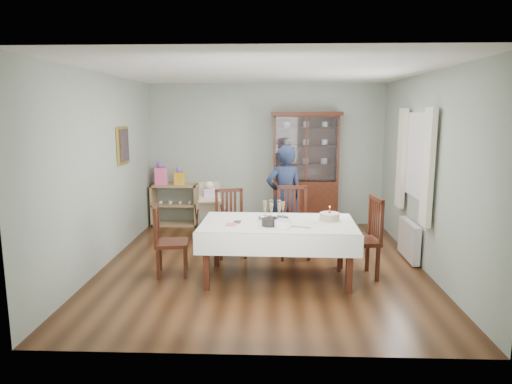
{
  "coord_description": "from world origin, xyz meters",
  "views": [
    {
      "loc": [
        0.14,
        -6.3,
        2.16
      ],
      "look_at": [
        -0.1,
        0.2,
        1.02
      ],
      "focal_mm": 32.0,
      "sensor_mm": 36.0,
      "label": 1
    }
  ],
  "objects_px": {
    "woman": "(284,197)",
    "birthday_cake": "(329,217)",
    "chair_end_left": "(171,254)",
    "high_chair": "(210,219)",
    "sideboard": "(175,205)",
    "chair_far_left": "(231,236)",
    "chair_end_right": "(360,253)",
    "chair_far_right": "(293,236)",
    "champagne_tray": "(273,214)",
    "gift_bag_orange": "(179,177)",
    "china_cabinet": "(305,168)",
    "gift_bag_pink": "(160,174)",
    "dining_table": "(278,250)"
  },
  "relations": [
    {
      "from": "china_cabinet",
      "to": "sideboard",
      "type": "bearing_deg",
      "value": 179.51
    },
    {
      "from": "high_chair",
      "to": "birthday_cake",
      "type": "xyz_separation_m",
      "value": [
        1.79,
        -1.59,
        0.41
      ]
    },
    {
      "from": "sideboard",
      "to": "gift_bag_orange",
      "type": "distance_m",
      "value": 0.56
    },
    {
      "from": "sideboard",
      "to": "chair_far_right",
      "type": "relative_size",
      "value": 0.85
    },
    {
      "from": "chair_far_left",
      "to": "chair_end_left",
      "type": "distance_m",
      "value": 1.14
    },
    {
      "from": "dining_table",
      "to": "chair_far_right",
      "type": "bearing_deg",
      "value": 75.29
    },
    {
      "from": "chair_end_left",
      "to": "high_chair",
      "type": "bearing_deg",
      "value": -19.96
    },
    {
      "from": "china_cabinet",
      "to": "gift_bag_pink",
      "type": "relative_size",
      "value": 4.93
    },
    {
      "from": "dining_table",
      "to": "chair_end_right",
      "type": "height_order",
      "value": "chair_end_right"
    },
    {
      "from": "chair_far_left",
      "to": "high_chair",
      "type": "bearing_deg",
      "value": 106.72
    },
    {
      "from": "china_cabinet",
      "to": "birthday_cake",
      "type": "distance_m",
      "value": 2.76
    },
    {
      "from": "chair_far_right",
      "to": "champagne_tray",
      "type": "relative_size",
      "value": 2.6
    },
    {
      "from": "dining_table",
      "to": "china_cabinet",
      "type": "height_order",
      "value": "china_cabinet"
    },
    {
      "from": "woman",
      "to": "birthday_cake",
      "type": "distance_m",
      "value": 1.49
    },
    {
      "from": "gift_bag_pink",
      "to": "gift_bag_orange",
      "type": "xyz_separation_m",
      "value": [
        0.36,
        0.0,
        -0.04
      ]
    },
    {
      "from": "champagne_tray",
      "to": "gift_bag_orange",
      "type": "height_order",
      "value": "gift_bag_orange"
    },
    {
      "from": "birthday_cake",
      "to": "china_cabinet",
      "type": "bearing_deg",
      "value": 92.73
    },
    {
      "from": "woman",
      "to": "high_chair",
      "type": "distance_m",
      "value": 1.32
    },
    {
      "from": "chair_end_right",
      "to": "champagne_tray",
      "type": "bearing_deg",
      "value": -99.94
    },
    {
      "from": "gift_bag_pink",
      "to": "sideboard",
      "type": "bearing_deg",
      "value": 4.44
    },
    {
      "from": "high_chair",
      "to": "chair_far_left",
      "type": "bearing_deg",
      "value": -67.28
    },
    {
      "from": "chair_end_left",
      "to": "high_chair",
      "type": "xyz_separation_m",
      "value": [
        0.31,
        1.57,
        0.12
      ]
    },
    {
      "from": "chair_end_right",
      "to": "champagne_tray",
      "type": "relative_size",
      "value": 2.64
    },
    {
      "from": "champagne_tray",
      "to": "chair_end_right",
      "type": "bearing_deg",
      "value": -2.18
    },
    {
      "from": "birthday_cake",
      "to": "chair_end_left",
      "type": "bearing_deg",
      "value": 179.56
    },
    {
      "from": "chair_far_left",
      "to": "gift_bag_orange",
      "type": "relative_size",
      "value": 2.95
    },
    {
      "from": "high_chair",
      "to": "champagne_tray",
      "type": "height_order",
      "value": "high_chair"
    },
    {
      "from": "dining_table",
      "to": "chair_end_left",
      "type": "height_order",
      "value": "chair_end_left"
    },
    {
      "from": "sideboard",
      "to": "woman",
      "type": "relative_size",
      "value": 0.54
    },
    {
      "from": "chair_end_left",
      "to": "gift_bag_pink",
      "type": "distance_m",
      "value": 2.92
    },
    {
      "from": "champagne_tray",
      "to": "chair_far_right",
      "type": "bearing_deg",
      "value": 68.74
    },
    {
      "from": "chair_far_left",
      "to": "chair_end_right",
      "type": "xyz_separation_m",
      "value": [
        1.79,
        -0.86,
        0.02
      ]
    },
    {
      "from": "chair_end_right",
      "to": "high_chair",
      "type": "bearing_deg",
      "value": -133.04
    },
    {
      "from": "china_cabinet",
      "to": "high_chair",
      "type": "xyz_separation_m",
      "value": [
        -1.66,
        -1.15,
        -0.72
      ]
    },
    {
      "from": "chair_far_right",
      "to": "chair_end_right",
      "type": "xyz_separation_m",
      "value": [
        0.84,
        -0.83,
        0.0
      ]
    },
    {
      "from": "dining_table",
      "to": "woman",
      "type": "bearing_deg",
      "value": 85.57
    },
    {
      "from": "chair_far_left",
      "to": "high_chair",
      "type": "height_order",
      "value": "high_chair"
    },
    {
      "from": "china_cabinet",
      "to": "high_chair",
      "type": "height_order",
      "value": "china_cabinet"
    },
    {
      "from": "chair_end_right",
      "to": "champagne_tray",
      "type": "xyz_separation_m",
      "value": [
        -1.15,
        0.04,
        0.51
      ]
    },
    {
      "from": "chair_end_right",
      "to": "high_chair",
      "type": "distance_m",
      "value": 2.7
    },
    {
      "from": "chair_end_right",
      "to": "champagne_tray",
      "type": "height_order",
      "value": "chair_end_right"
    },
    {
      "from": "dining_table",
      "to": "chair_far_right",
      "type": "relative_size",
      "value": 1.92
    },
    {
      "from": "champagne_tray",
      "to": "chair_end_left",
      "type": "bearing_deg",
      "value": -177.61
    },
    {
      "from": "chair_far_right",
      "to": "chair_end_right",
      "type": "distance_m",
      "value": 1.18
    },
    {
      "from": "gift_bag_pink",
      "to": "gift_bag_orange",
      "type": "distance_m",
      "value": 0.37
    },
    {
      "from": "dining_table",
      "to": "birthday_cake",
      "type": "distance_m",
      "value": 0.8
    },
    {
      "from": "chair_end_left",
      "to": "birthday_cake",
      "type": "distance_m",
      "value": 2.17
    },
    {
      "from": "high_chair",
      "to": "chair_end_right",
      "type": "bearing_deg",
      "value": -43.45
    },
    {
      "from": "chair_far_left",
      "to": "gift_bag_orange",
      "type": "height_order",
      "value": "gift_bag_orange"
    },
    {
      "from": "chair_end_left",
      "to": "champagne_tray",
      "type": "distance_m",
      "value": 1.48
    }
  ]
}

